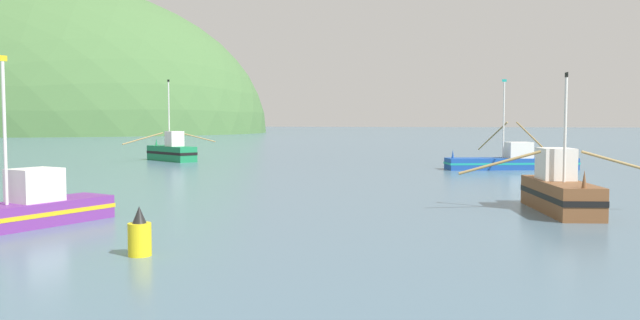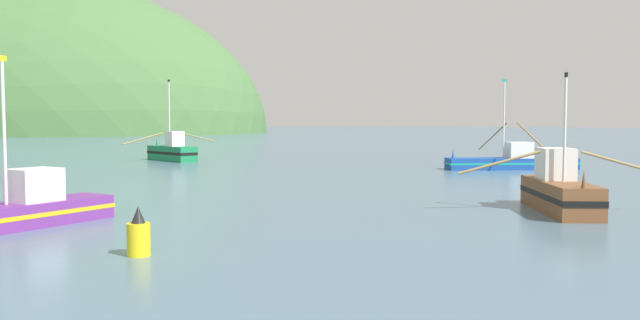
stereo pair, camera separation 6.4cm
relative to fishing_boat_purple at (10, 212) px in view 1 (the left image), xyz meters
The scene contains 7 objects.
hill_far_right 237.65m from the fishing_boat_purple, 122.41° to the left, with size 93.04×74.43×103.01m, color #386633.
hill_far_center 181.49m from the fishing_boat_purple, 123.61° to the left, with size 136.40×109.12×86.97m, color #47703D.
fishing_boat_purple is the anchor object (origin of this frame).
fishing_boat_green 37.87m from the fishing_boat_purple, 104.42° to the left, with size 6.13×8.00×7.71m.
fishing_boat_blue 38.27m from the fishing_boat_purple, 56.34° to the left, with size 10.56×15.48×7.10m.
fishing_boat_brown 22.07m from the fishing_boat_purple, 21.79° to the left, with size 8.64×6.41×5.95m.
channel_buoy 7.52m from the fishing_boat_purple, 27.02° to the right, with size 0.68×0.68×1.47m.
Camera 1 is at (13.68, -12.19, 4.01)m, focal length 36.12 mm.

